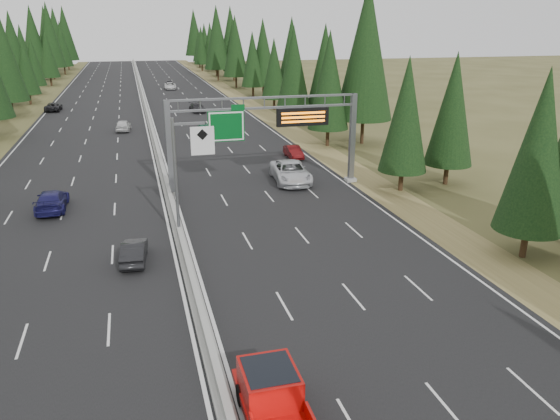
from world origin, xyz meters
The scene contains 18 objects.
road centered at (0.00, 80.00, 0.04)m, with size 32.00×260.00×0.08m, color black.
shoulder_right centered at (17.80, 80.00, 0.03)m, with size 3.60×260.00×0.06m, color olive.
shoulder_left centered at (-17.80, 80.00, 0.03)m, with size 3.60×260.00×0.06m, color #454320.
median_barrier centered at (0.00, 80.00, 0.41)m, with size 0.70×260.00×0.85m.
sign_gantry centered at (8.92, 34.88, 5.27)m, with size 16.75×0.98×7.80m.
hov_sign_pole centered at (0.58, 24.97, 4.72)m, with size 2.80×0.50×8.00m.
tree_row_right centered at (22.05, 70.63, 9.01)m, with size 12.21×241.94×18.82m.
silver_minivan centered at (10.92, 36.20, 0.99)m, with size 3.01×6.53×1.82m, color silver.
red_pickup centered at (1.58, 6.47, 1.12)m, with size 2.07×5.79×1.89m.
car_ahead_green centered at (6.38, 59.05, 0.87)m, with size 1.87×4.65×1.59m, color #125133.
car_ahead_dkred centered at (13.81, 45.00, 0.72)m, with size 1.35×3.87×1.27m, color #590C0E.
car_ahead_dkgrey centered at (7.86, 79.06, 0.78)m, with size 1.96×4.81×1.40m, color black.
car_ahead_white centered at (6.15, 112.38, 0.79)m, with size 2.36×5.12×1.42m, color silver.
car_ahead_far centered at (6.47, 118.22, 0.78)m, with size 1.65×4.09×1.39m, color black.
car_onc_near centered at (-2.93, 22.05, 0.73)m, with size 1.38×3.94×1.30m, color black.
car_onc_blue centered at (-8.79, 33.50, 0.84)m, with size 2.14×5.25×1.52m, color #181750.
car_onc_white centered at (-3.56, 65.46, 0.81)m, with size 1.73×4.30×1.46m, color silver.
car_onc_far centered at (-14.50, 86.34, 0.76)m, with size 2.27×4.93×1.37m, color black.
Camera 1 is at (-2.38, -9.07, 13.60)m, focal length 35.00 mm.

